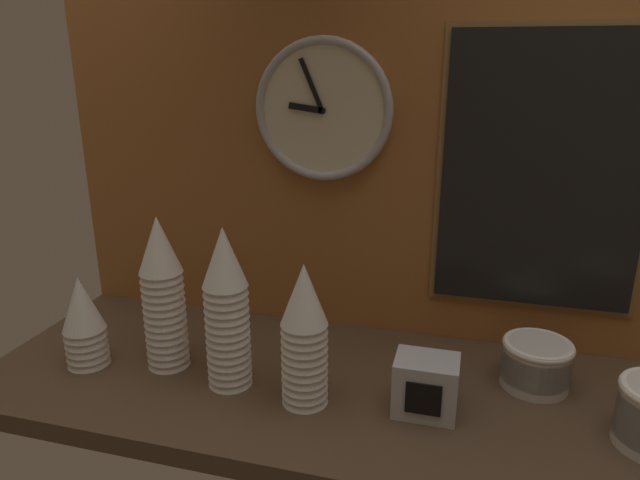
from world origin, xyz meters
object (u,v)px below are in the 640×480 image
(cup_stack_center, at_px, (304,335))
(wall_clock, at_px, (323,110))
(bowl_stack_right, at_px, (536,363))
(menu_board, at_px, (543,175))
(cup_stack_left, at_px, (163,293))
(cup_stack_far_left, at_px, (84,321))
(napkin_dispenser, at_px, (426,386))
(cup_stack_center_left, at_px, (227,308))

(cup_stack_center, xyz_separation_m, wall_clock, (-0.05, 0.32, 0.38))
(bowl_stack_right, distance_m, wall_clock, 0.69)
(bowl_stack_right, distance_m, menu_board, 0.38)
(wall_clock, distance_m, menu_board, 0.48)
(cup_stack_left, height_order, bowl_stack_right, cup_stack_left)
(cup_stack_left, bearing_deg, menu_board, 20.73)
(cup_stack_left, distance_m, cup_stack_far_left, 0.19)
(cup_stack_center, bearing_deg, napkin_dispenser, 7.01)
(cup_stack_center_left, distance_m, bowl_stack_right, 0.62)
(bowl_stack_right, xyz_separation_m, wall_clock, (-0.48, 0.15, 0.47))
(cup_stack_far_left, height_order, wall_clock, wall_clock)
(menu_board, relative_size, napkin_dispenser, 5.15)
(cup_stack_center, bearing_deg, bowl_stack_right, 22.18)
(cup_stack_left, height_order, cup_stack_center, cup_stack_left)
(cup_stack_center, distance_m, napkin_dispenser, 0.24)
(wall_clock, bearing_deg, cup_stack_center_left, -110.36)
(cup_stack_center, relative_size, menu_board, 0.47)
(bowl_stack_right, xyz_separation_m, menu_board, (-0.01, 0.16, 0.35))
(menu_board, bearing_deg, wall_clock, -178.91)
(cup_stack_center, xyz_separation_m, bowl_stack_right, (0.43, 0.17, -0.09))
(cup_stack_center_left, xyz_separation_m, bowl_stack_right, (0.59, 0.15, -0.11))
(cup_stack_left, bearing_deg, cup_stack_center_left, -11.76)
(cup_stack_center, relative_size, wall_clock, 0.91)
(wall_clock, height_order, napkin_dispenser, wall_clock)
(cup_stack_far_left, xyz_separation_m, wall_clock, (0.44, 0.31, 0.42))
(wall_clock, bearing_deg, cup_stack_far_left, -144.45)
(menu_board, bearing_deg, bowl_stack_right, -84.99)
(cup_stack_far_left, height_order, bowl_stack_right, cup_stack_far_left)
(cup_stack_left, height_order, napkin_dispenser, cup_stack_left)
(cup_stack_center_left, relative_size, menu_board, 0.55)
(cup_stack_center_left, bearing_deg, cup_stack_left, 168.24)
(cup_stack_left, xyz_separation_m, napkin_dispenser, (0.55, -0.03, -0.11))
(cup_stack_left, distance_m, napkin_dispenser, 0.56)
(cup_stack_center, height_order, bowl_stack_right, cup_stack_center)
(cup_stack_center_left, relative_size, napkin_dispenser, 2.86)
(wall_clock, bearing_deg, cup_stack_left, -134.96)
(cup_stack_center, xyz_separation_m, menu_board, (0.41, 0.33, 0.26))
(cup_stack_center, bearing_deg, cup_stack_center_left, 172.68)
(cup_stack_far_left, relative_size, menu_board, 0.34)
(cup_stack_left, bearing_deg, cup_stack_center, -9.51)
(cup_stack_left, height_order, menu_board, menu_board)
(wall_clock, xyz_separation_m, napkin_dispenser, (0.28, -0.30, -0.46))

